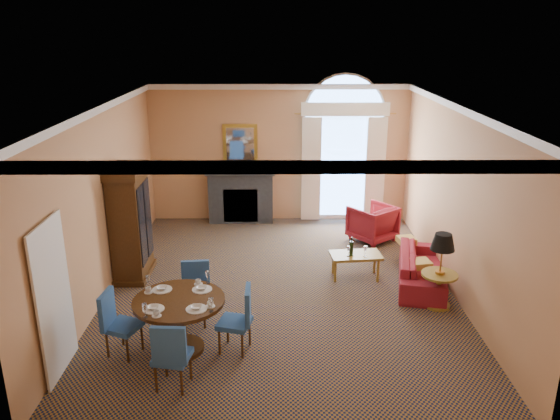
{
  "coord_description": "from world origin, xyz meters",
  "views": [
    {
      "loc": [
        -0.07,
        -8.75,
        4.4
      ],
      "look_at": [
        0.0,
        0.5,
        1.3
      ],
      "focal_mm": 35.0,
      "sensor_mm": 36.0,
      "label": 1
    }
  ],
  "objects_px": {
    "dining_table": "(180,313)",
    "side_table": "(441,261)",
    "armchair": "(372,223)",
    "sofa": "(422,268)",
    "armoire": "(130,224)",
    "coffee_table": "(356,256)"
  },
  "relations": [
    {
      "from": "armoire",
      "to": "sofa",
      "type": "distance_m",
      "value": 5.33
    },
    {
      "from": "dining_table",
      "to": "coffee_table",
      "type": "relative_size",
      "value": 1.33
    },
    {
      "from": "dining_table",
      "to": "armchair",
      "type": "bearing_deg",
      "value": 51.06
    },
    {
      "from": "sofa",
      "to": "coffee_table",
      "type": "height_order",
      "value": "coffee_table"
    },
    {
      "from": "armchair",
      "to": "coffee_table",
      "type": "bearing_deg",
      "value": 33.52
    },
    {
      "from": "sofa",
      "to": "armchair",
      "type": "bearing_deg",
      "value": 26.84
    },
    {
      "from": "armoire",
      "to": "armchair",
      "type": "distance_m",
      "value": 5.08
    },
    {
      "from": "sofa",
      "to": "armoire",
      "type": "bearing_deg",
      "value": 98.52
    },
    {
      "from": "dining_table",
      "to": "side_table",
      "type": "relative_size",
      "value": 1.02
    },
    {
      "from": "dining_table",
      "to": "armchair",
      "type": "height_order",
      "value": "dining_table"
    },
    {
      "from": "armoire",
      "to": "dining_table",
      "type": "xyz_separation_m",
      "value": [
        1.29,
        -2.51,
        -0.41
      ]
    },
    {
      "from": "dining_table",
      "to": "armchair",
      "type": "xyz_separation_m",
      "value": [
        3.44,
        4.26,
        -0.21
      ]
    },
    {
      "from": "coffee_table",
      "to": "side_table",
      "type": "height_order",
      "value": "side_table"
    },
    {
      "from": "dining_table",
      "to": "side_table",
      "type": "distance_m",
      "value": 4.23
    },
    {
      "from": "armchair",
      "to": "dining_table",
      "type": "bearing_deg",
      "value": 13.03
    },
    {
      "from": "sofa",
      "to": "side_table",
      "type": "height_order",
      "value": "side_table"
    },
    {
      "from": "armoire",
      "to": "dining_table",
      "type": "relative_size",
      "value": 1.62
    },
    {
      "from": "dining_table",
      "to": "sofa",
      "type": "bearing_deg",
      "value": 28.25
    },
    {
      "from": "armoire",
      "to": "coffee_table",
      "type": "distance_m",
      "value": 4.14
    },
    {
      "from": "armoire",
      "to": "side_table",
      "type": "xyz_separation_m",
      "value": [
        5.32,
        -1.24,
        -0.19
      ]
    },
    {
      "from": "coffee_table",
      "to": "side_table",
      "type": "relative_size",
      "value": 0.77
    },
    {
      "from": "armchair",
      "to": "armoire",
      "type": "bearing_deg",
      "value": -17.8
    }
  ]
}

